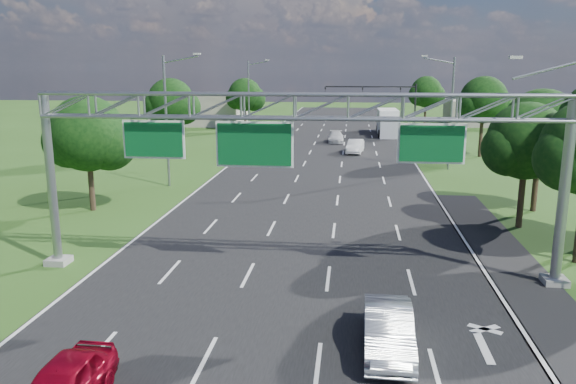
# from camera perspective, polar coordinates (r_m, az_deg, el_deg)

# --- Properties ---
(ground) EXTENTS (220.00, 220.00, 0.00)m
(ground) POSITION_cam_1_polar(r_m,az_deg,el_deg) (42.91, 2.77, 0.27)
(ground) COLOR #274715
(ground) RESTS_ON ground
(road) EXTENTS (18.00, 180.00, 0.02)m
(road) POSITION_cam_1_polar(r_m,az_deg,el_deg) (42.91, 2.77, 0.27)
(road) COLOR black
(road) RESTS_ON ground
(road_flare) EXTENTS (3.00, 30.00, 0.02)m
(road_flare) POSITION_cam_1_polar(r_m,az_deg,el_deg) (28.42, 21.64, -7.07)
(road_flare) COLOR black
(road_flare) RESTS_ON ground
(sign_gantry) EXTENTS (23.50, 1.00, 9.56)m
(sign_gantry) POSITION_cam_1_polar(r_m,az_deg,el_deg) (24.06, 0.89, 7.26)
(sign_gantry) COLOR gray
(sign_gantry) RESTS_ON ground
(traffic_signal) EXTENTS (12.21, 0.24, 7.00)m
(traffic_signal) POSITION_cam_1_polar(r_m,az_deg,el_deg) (77.10, 10.19, 9.42)
(traffic_signal) COLOR black
(traffic_signal) RESTS_ON ground
(streetlight_l_near) EXTENTS (2.97, 0.22, 10.16)m
(streetlight_l_near) POSITION_cam_1_polar(r_m,az_deg,el_deg) (44.26, -12.05, 7.70)
(streetlight_l_near) COLOR gray
(streetlight_l_near) RESTS_ON ground
(streetlight_l_far) EXTENTS (2.97, 0.22, 10.16)m
(streetlight_l_far) POSITION_cam_1_polar(r_m,az_deg,el_deg) (78.19, -3.87, 9.92)
(streetlight_l_far) COLOR gray
(streetlight_l_far) RESTS_ON ground
(streetlight_r_mid) EXTENTS (2.97, 0.22, 10.16)m
(streetlight_r_mid) POSITION_cam_1_polar(r_m,az_deg,el_deg) (52.68, 16.07, 8.22)
(streetlight_r_mid) COLOR gray
(streetlight_r_mid) RESTS_ON ground
(tree_verge_la) EXTENTS (5.76, 4.80, 7.40)m
(tree_verge_la) POSITION_cam_1_polar(r_m,az_deg,el_deg) (37.98, -19.55, 5.24)
(tree_verge_la) COLOR #2D2116
(tree_verge_la) RESTS_ON ground
(tree_verge_lb) EXTENTS (5.76, 4.80, 8.06)m
(tree_verge_lb) POSITION_cam_1_polar(r_m,az_deg,el_deg) (59.96, -11.73, 8.75)
(tree_verge_lb) COLOR #2D2116
(tree_verge_lb) RESTS_ON ground
(tree_verge_lc) EXTENTS (5.76, 4.80, 7.62)m
(tree_verge_lc) POSITION_cam_1_polar(r_m,az_deg,el_deg) (83.46, -4.35, 9.67)
(tree_verge_lc) COLOR #2D2116
(tree_verge_lc) RESTS_ON ground
(tree_verge_rd) EXTENTS (5.76, 4.80, 8.28)m
(tree_verge_rd) POSITION_cam_1_polar(r_m,az_deg,el_deg) (61.47, 19.30, 8.61)
(tree_verge_rd) COLOR #2D2116
(tree_verge_rd) RESTS_ON ground
(tree_verge_re) EXTENTS (5.76, 4.80, 7.84)m
(tree_verge_re) POSITION_cam_1_polar(r_m,az_deg,el_deg) (90.69, 13.91, 9.71)
(tree_verge_re) COLOR #2D2116
(tree_verge_re) RESTS_ON ground
(building_left) EXTENTS (14.00, 10.00, 5.00)m
(building_left) POSITION_cam_1_polar(r_m,az_deg,el_deg) (93.41, -8.94, 8.33)
(building_left) COLOR gray
(building_left) RESTS_ON ground
(building_right) EXTENTS (12.00, 9.00, 4.00)m
(building_right) POSITION_cam_1_polar(r_m,az_deg,el_deg) (96.51, 19.41, 7.61)
(building_right) COLOR gray
(building_right) RESTS_ON ground
(silver_sedan) EXTENTS (1.62, 4.50, 1.48)m
(silver_sedan) POSITION_cam_1_polar(r_m,az_deg,el_deg) (19.13, 10.14, -13.62)
(silver_sedan) COLOR silver
(silver_sedan) RESTS_ON ground
(car_queue_a) EXTENTS (2.00, 4.60, 1.32)m
(car_queue_a) POSITION_cam_1_polar(r_m,az_deg,el_deg) (70.25, 4.89, 5.59)
(car_queue_a) COLOR silver
(car_queue_a) RESTS_ON ground
(car_queue_c) EXTENTS (1.87, 4.55, 1.54)m
(car_queue_c) POSITION_cam_1_polar(r_m,az_deg,el_deg) (78.28, -0.34, 6.43)
(car_queue_c) COLOR black
(car_queue_c) RESTS_ON ground
(car_queue_d) EXTENTS (2.05, 4.58, 1.46)m
(car_queue_d) POSITION_cam_1_polar(r_m,az_deg,el_deg) (61.52, 6.84, 4.62)
(car_queue_d) COLOR white
(car_queue_d) RESTS_ON ground
(box_truck) EXTENTS (2.79, 9.13, 3.45)m
(box_truck) POSITION_cam_1_polar(r_m,az_deg,el_deg) (78.66, 10.11, 6.91)
(box_truck) COLOR white
(box_truck) RESTS_ON ground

